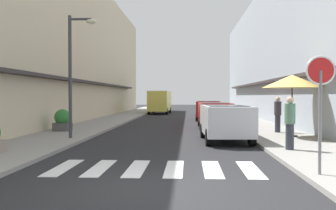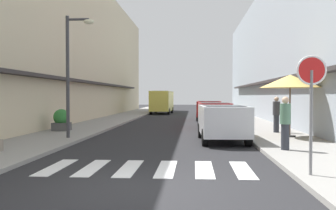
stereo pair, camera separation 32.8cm
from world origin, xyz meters
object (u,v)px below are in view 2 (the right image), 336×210
object	(u,v)px
delivery_van	(162,100)
round_street_sign	(311,83)
pedestrian_walking_near	(285,122)
planter_midblock	(61,120)
parked_car_near	(222,119)
parked_car_far	(209,108)
pedestrian_walking_far	(276,114)
parked_car_mid	(214,112)
cafe_umbrella	(290,81)
street_lamp	(72,63)

from	to	relation	value
delivery_van	round_street_sign	size ratio (longest dim) A/B	2.10
pedestrian_walking_near	planter_midblock	bearing A→B (deg)	50.81
parked_car_near	parked_car_far	size ratio (longest dim) A/B	0.97
delivery_van	pedestrian_walking_far	bearing A→B (deg)	-70.38
parked_car_mid	cafe_umbrella	xyz separation A→B (m)	(2.91, -5.15, 1.54)
delivery_van	round_street_sign	world-z (taller)	round_street_sign
street_lamp	cafe_umbrella	distance (m)	9.14
parked_car_far	street_lamp	xyz separation A→B (m)	(-6.15, -13.09, 2.29)
parked_car_mid	delivery_van	bearing A→B (deg)	104.83
round_street_sign	pedestrian_walking_far	xyz separation A→B (m)	(1.35, 9.36, -1.11)
parked_car_near	planter_midblock	size ratio (longest dim) A/B	3.73
cafe_umbrella	pedestrian_walking_far	size ratio (longest dim) A/B	1.55
street_lamp	planter_midblock	distance (m)	4.26
planter_midblock	pedestrian_walking_near	distance (m)	11.18
parked_car_near	parked_car_mid	size ratio (longest dim) A/B	1.00
parked_car_mid	street_lamp	size ratio (longest dim) A/B	0.79
delivery_van	cafe_umbrella	distance (m)	23.30
round_street_sign	cafe_umbrella	world-z (taller)	cafe_umbrella
planter_midblock	pedestrian_walking_far	distance (m)	10.51
cafe_umbrella	parked_car_far	bearing A→B (deg)	103.50
round_street_sign	planter_midblock	world-z (taller)	round_street_sign
street_lamp	pedestrian_walking_far	world-z (taller)	street_lamp
round_street_sign	street_lamp	xyz separation A→B (m)	(-7.55, 6.58, 1.10)
parked_car_mid	parked_car_far	distance (m)	6.95
pedestrian_walking_near	pedestrian_walking_far	xyz separation A→B (m)	(0.98, 5.64, -0.01)
parked_car_near	street_lamp	world-z (taller)	street_lamp
parked_car_near	cafe_umbrella	xyz separation A→B (m)	(2.91, 0.98, 1.54)
street_lamp	delivery_van	bearing A→B (deg)	85.85
parked_car_near	delivery_van	world-z (taller)	delivery_van
parked_car_mid	street_lamp	distance (m)	8.99
parked_car_near	round_street_sign	distance (m)	6.83
round_street_sign	pedestrian_walking_near	size ratio (longest dim) A/B	1.53
street_lamp	pedestrian_walking_near	bearing A→B (deg)	-19.79
parked_car_far	cafe_umbrella	xyz separation A→B (m)	(2.91, -12.10, 1.54)
parked_car_near	delivery_van	size ratio (longest dim) A/B	0.73
street_lamp	cafe_umbrella	world-z (taller)	street_lamp
pedestrian_walking_far	parked_car_near	bearing A→B (deg)	-98.06
parked_car_mid	pedestrian_walking_far	distance (m)	4.33
parked_car_near	pedestrian_walking_near	distance (m)	3.36
planter_midblock	pedestrian_walking_near	size ratio (longest dim) A/B	0.63
planter_midblock	parked_car_near	bearing A→B (deg)	-21.14
street_lamp	parked_car_far	bearing A→B (deg)	64.82
parked_car_mid	cafe_umbrella	world-z (taller)	cafe_umbrella
parked_car_far	street_lamp	size ratio (longest dim) A/B	0.82
parked_car_near	cafe_umbrella	size ratio (longest dim) A/B	1.52
planter_midblock	delivery_van	bearing A→B (deg)	80.74
round_street_sign	pedestrian_walking_near	xyz separation A→B (m)	(0.38, 3.73, -1.10)
round_street_sign	cafe_umbrella	bearing A→B (deg)	78.69
planter_midblock	parked_car_far	bearing A→B (deg)	52.47
delivery_van	planter_midblock	xyz separation A→B (m)	(-3.27, -20.06, -0.76)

